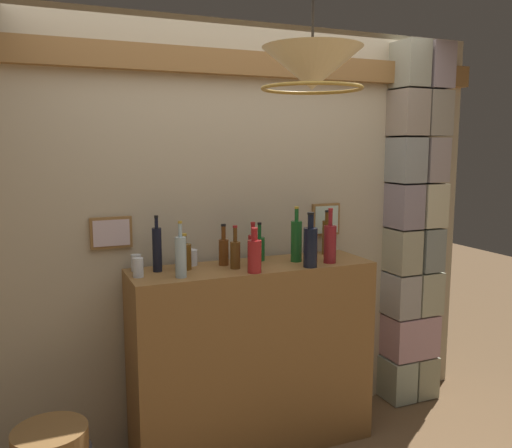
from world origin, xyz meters
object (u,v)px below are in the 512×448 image
at_px(liquor_bottle_sherry, 254,255).
at_px(liquor_bottle_whiskey, 310,246).
at_px(glass_tumbler_shot, 136,263).
at_px(liquor_bottle_rye, 235,253).
at_px(liquor_bottle_gin, 253,249).
at_px(liquor_bottle_vermouth, 181,256).
at_px(glass_tumbler_highball, 138,268).
at_px(liquor_bottle_scotch, 327,236).
at_px(glass_tumbler_rocks, 191,258).
at_px(liquor_bottle_rum, 184,256).
at_px(liquor_bottle_bourbon, 259,248).
at_px(liquor_bottle_brandy, 330,243).
at_px(pendant_lamp, 312,70).
at_px(liquor_bottle_amaro, 296,240).
at_px(liquor_bottle_mezcal, 224,250).
at_px(liquor_bottle_tequila, 157,249).

distance_m(liquor_bottle_sherry, liquor_bottle_whiskey, 0.35).
bearing_deg(liquor_bottle_whiskey, glass_tumbler_shot, 162.64).
bearing_deg(liquor_bottle_rye, liquor_bottle_sherry, -65.06).
height_order(liquor_bottle_gin, liquor_bottle_vermouth, liquor_bottle_vermouth).
xyz_separation_m(liquor_bottle_sherry, glass_tumbler_highball, (-0.60, 0.14, -0.05)).
relative_size(liquor_bottle_scotch, glass_tumbler_rocks, 3.07).
bearing_deg(liquor_bottle_whiskey, liquor_bottle_rum, 161.96).
distance_m(liquor_bottle_rye, glass_tumbler_rocks, 0.27).
relative_size(liquor_bottle_vermouth, glass_tumbler_highball, 2.90).
xyz_separation_m(liquor_bottle_vermouth, liquor_bottle_rye, (0.33, 0.08, -0.03)).
relative_size(liquor_bottle_rye, glass_tumbler_highball, 2.37).
xyz_separation_m(liquor_bottle_bourbon, glass_tumbler_shot, (-0.73, 0.02, -0.03)).
distance_m(liquor_bottle_bourbon, glass_tumbler_shot, 0.74).
relative_size(liquor_bottle_brandy, pendant_lamp, 0.54).
bearing_deg(liquor_bottle_brandy, liquor_bottle_rye, 172.24).
bearing_deg(glass_tumbler_rocks, liquor_bottle_rum, -126.53).
distance_m(liquor_bottle_brandy, pendant_lamp, 1.16).
xyz_separation_m(liquor_bottle_scotch, glass_tumbler_shot, (-1.20, 0.01, -0.07)).
relative_size(liquor_bottle_amaro, liquor_bottle_brandy, 1.02).
distance_m(glass_tumbler_rocks, glass_tumbler_shot, 0.32).
bearing_deg(liquor_bottle_rum, glass_tumbler_highball, -164.30).
xyz_separation_m(liquor_bottle_whiskey, glass_tumbler_highball, (-0.95, 0.14, -0.07)).
bearing_deg(liquor_bottle_brandy, liquor_bottle_scotch, 64.19).
distance_m(liquor_bottle_sherry, liquor_bottle_mezcal, 0.26).
bearing_deg(glass_tumbler_shot, liquor_bottle_sherry, -26.40).
bearing_deg(liquor_bottle_rye, liquor_bottle_gin, 11.66).
bearing_deg(pendant_lamp, liquor_bottle_bourbon, 82.96).
bearing_deg(glass_tumbler_highball, liquor_bottle_rum, 15.70).
relative_size(liquor_bottle_rum, glass_tumbler_highball, 1.97).
bearing_deg(pendant_lamp, liquor_bottle_vermouth, 127.13).
distance_m(liquor_bottle_amaro, liquor_bottle_rye, 0.40).
distance_m(liquor_bottle_sherry, liquor_bottle_tequila, 0.54).
height_order(liquor_bottle_amaro, liquor_bottle_rum, liquor_bottle_amaro).
relative_size(liquor_bottle_mezcal, glass_tumbler_highball, 2.33).
relative_size(liquor_bottle_vermouth, liquor_bottle_whiskey, 0.95).
height_order(glass_tumbler_rocks, glass_tumbler_shot, same).
height_order(liquor_bottle_tequila, glass_tumbler_shot, liquor_bottle_tequila).
relative_size(liquor_bottle_bourbon, liquor_bottle_whiskey, 0.74).
relative_size(glass_tumbler_shot, pendant_lamp, 0.15).
bearing_deg(glass_tumbler_shot, liquor_bottle_brandy, -12.19).
relative_size(liquor_bottle_scotch, glass_tumbler_highball, 2.74).
relative_size(glass_tumbler_highball, glass_tumbler_shot, 1.12).
distance_m(liquor_bottle_scotch, liquor_bottle_tequila, 1.10).
bearing_deg(glass_tumbler_rocks, liquor_bottle_vermouth, -116.92).
height_order(liquor_bottle_amaro, glass_tumbler_highball, liquor_bottle_amaro).
bearing_deg(liquor_bottle_gin, glass_tumbler_shot, 168.32).
distance_m(liquor_bottle_vermouth, liquor_bottle_rum, 0.18).
xyz_separation_m(liquor_bottle_scotch, liquor_bottle_rum, (-0.95, -0.06, -0.04)).
bearing_deg(liquor_bottle_rum, liquor_bottle_vermouth, -111.16).
distance_m(liquor_bottle_sherry, glass_tumbler_highball, 0.62).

